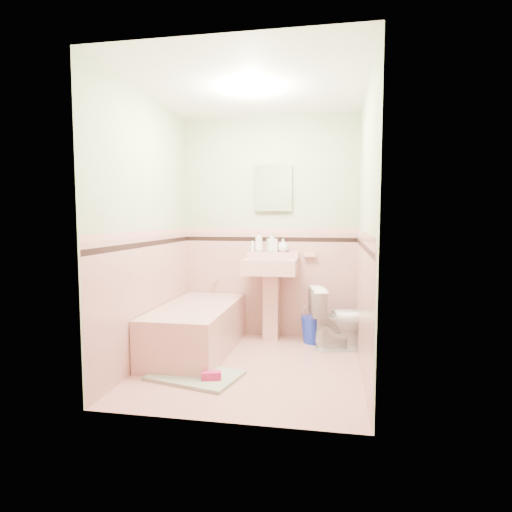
% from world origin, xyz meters
% --- Properties ---
extents(floor, '(2.20, 2.20, 0.00)m').
position_xyz_m(floor, '(0.00, 0.00, 0.00)').
color(floor, tan).
rests_on(floor, ground).
extents(ceiling, '(2.20, 2.20, 0.00)m').
position_xyz_m(ceiling, '(0.00, 0.00, 2.50)').
color(ceiling, white).
rests_on(ceiling, ground).
extents(wall_back, '(2.50, 0.00, 2.50)m').
position_xyz_m(wall_back, '(0.00, 1.10, 1.25)').
color(wall_back, beige).
rests_on(wall_back, ground).
extents(wall_front, '(2.50, 0.00, 2.50)m').
position_xyz_m(wall_front, '(0.00, -1.10, 1.25)').
color(wall_front, beige).
rests_on(wall_front, ground).
extents(wall_left, '(0.00, 2.50, 2.50)m').
position_xyz_m(wall_left, '(-1.00, 0.00, 1.25)').
color(wall_left, beige).
rests_on(wall_left, ground).
extents(wall_right, '(0.00, 2.50, 2.50)m').
position_xyz_m(wall_right, '(1.00, 0.00, 1.25)').
color(wall_right, beige).
rests_on(wall_right, ground).
extents(wainscot_back, '(2.00, 0.00, 2.00)m').
position_xyz_m(wainscot_back, '(0.00, 1.09, 0.60)').
color(wainscot_back, '#D2988D').
rests_on(wainscot_back, ground).
extents(wainscot_front, '(2.00, 0.00, 2.00)m').
position_xyz_m(wainscot_front, '(0.00, -1.09, 0.60)').
color(wainscot_front, '#D2988D').
rests_on(wainscot_front, ground).
extents(wainscot_left, '(0.00, 2.20, 2.20)m').
position_xyz_m(wainscot_left, '(-0.99, 0.00, 0.60)').
color(wainscot_left, '#D2988D').
rests_on(wainscot_left, ground).
extents(wainscot_right, '(0.00, 2.20, 2.20)m').
position_xyz_m(wainscot_right, '(0.99, 0.00, 0.60)').
color(wainscot_right, '#D2988D').
rests_on(wainscot_right, ground).
extents(accent_back, '(2.00, 0.00, 2.00)m').
position_xyz_m(accent_back, '(0.00, 1.08, 1.12)').
color(accent_back, black).
rests_on(accent_back, ground).
extents(accent_front, '(2.00, 0.00, 2.00)m').
position_xyz_m(accent_front, '(0.00, -1.08, 1.12)').
color(accent_front, black).
rests_on(accent_front, ground).
extents(accent_left, '(0.00, 2.20, 2.20)m').
position_xyz_m(accent_left, '(-0.98, 0.00, 1.12)').
color(accent_left, black).
rests_on(accent_left, ground).
extents(accent_right, '(0.00, 2.20, 2.20)m').
position_xyz_m(accent_right, '(0.98, 0.00, 1.12)').
color(accent_right, black).
rests_on(accent_right, ground).
extents(cap_back, '(2.00, 0.00, 2.00)m').
position_xyz_m(cap_back, '(0.00, 1.08, 1.22)').
color(cap_back, tan).
rests_on(cap_back, ground).
extents(cap_front, '(2.00, 0.00, 2.00)m').
position_xyz_m(cap_front, '(0.00, -1.08, 1.22)').
color(cap_front, tan).
rests_on(cap_front, ground).
extents(cap_left, '(0.00, 2.20, 2.20)m').
position_xyz_m(cap_left, '(-0.98, 0.00, 1.22)').
color(cap_left, tan).
rests_on(cap_left, ground).
extents(cap_right, '(0.00, 2.20, 2.20)m').
position_xyz_m(cap_right, '(0.98, 0.00, 1.22)').
color(cap_right, tan).
rests_on(cap_right, ground).
extents(bathtub, '(0.70, 1.50, 0.45)m').
position_xyz_m(bathtub, '(-0.63, 0.33, 0.23)').
color(bathtub, tan).
rests_on(bathtub, floor).
extents(tub_faucet, '(0.04, 0.12, 0.04)m').
position_xyz_m(tub_faucet, '(-0.63, 1.05, 0.63)').
color(tub_faucet, silver).
rests_on(tub_faucet, wall_back).
extents(sink, '(0.58, 0.48, 0.92)m').
position_xyz_m(sink, '(0.05, 0.86, 0.46)').
color(sink, tan).
rests_on(sink, floor).
extents(sink_faucet, '(0.02, 0.02, 0.10)m').
position_xyz_m(sink_faucet, '(0.05, 1.00, 0.95)').
color(sink_faucet, silver).
rests_on(sink_faucet, sink).
extents(medicine_cabinet, '(0.37, 0.04, 0.47)m').
position_xyz_m(medicine_cabinet, '(0.05, 1.07, 1.70)').
color(medicine_cabinet, white).
rests_on(medicine_cabinet, wall_back).
extents(soap_dish, '(0.13, 0.08, 0.04)m').
position_xyz_m(soap_dish, '(0.47, 1.06, 0.95)').
color(soap_dish, tan).
rests_on(soap_dish, wall_back).
extents(soap_bottle_left, '(0.11, 0.11, 0.23)m').
position_xyz_m(soap_bottle_left, '(-0.11, 1.04, 1.10)').
color(soap_bottle_left, '#B2B2B2').
rests_on(soap_bottle_left, sink).
extents(soap_bottle_mid, '(0.13, 0.13, 0.22)m').
position_xyz_m(soap_bottle_mid, '(0.04, 1.04, 1.09)').
color(soap_bottle_mid, '#B2B2B2').
rests_on(soap_bottle_mid, sink).
extents(soap_bottle_right, '(0.13, 0.13, 0.15)m').
position_xyz_m(soap_bottle_right, '(0.17, 1.04, 1.06)').
color(soap_bottle_right, '#B2B2B2').
rests_on(soap_bottle_right, sink).
extents(tube, '(0.04, 0.04, 0.12)m').
position_xyz_m(tube, '(-0.18, 1.04, 1.04)').
color(tube, white).
rests_on(tube, sink).
extents(toilet, '(0.71, 0.50, 0.65)m').
position_xyz_m(toilet, '(0.82, 0.70, 0.33)').
color(toilet, white).
rests_on(toilet, floor).
extents(bucket, '(0.31, 0.31, 0.29)m').
position_xyz_m(bucket, '(0.53, 0.88, 0.14)').
color(bucket, '#172EB3').
rests_on(bucket, floor).
extents(bath_mat, '(0.84, 0.66, 0.03)m').
position_xyz_m(bath_mat, '(-0.42, -0.35, 0.01)').
color(bath_mat, gray).
rests_on(bath_mat, floor).
extents(shoe, '(0.18, 0.12, 0.06)m').
position_xyz_m(shoe, '(-0.25, -0.44, 0.06)').
color(shoe, '#BF1E59').
rests_on(shoe, bath_mat).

